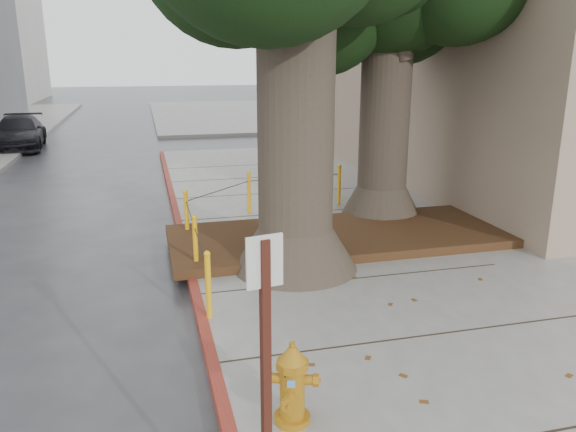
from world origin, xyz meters
The scene contains 12 objects.
ground centered at (0.00, 0.00, 0.00)m, with size 140.00×140.00×0.00m, color #28282B.
sidewalk_far centered at (6.00, 30.00, 0.07)m, with size 16.00×20.00×0.15m, color slate.
curb_red centered at (-2.00, 2.50, 0.07)m, with size 0.14×26.00×0.16m, color maroon.
planter_bed centered at (0.90, 3.90, 0.23)m, with size 6.40×2.60×0.16m, color black.
building_side_white centered at (16.00, 26.00, 4.50)m, with size 10.00×10.00×9.00m, color silver.
building_side_grey centered at (22.00, 32.00, 6.00)m, with size 12.00×14.00×12.00m, color slate.
bollard_ring centered at (-0.87, 4.38, 0.66)m, with size 3.79×5.39×0.95m.
fire_hydrant centered at (-1.40, -1.25, 0.56)m, with size 0.45×0.45×0.84m.
signpost centered at (-1.95, -2.68, 1.49)m, with size 0.23×0.07×2.36m.
car_silver centered at (6.16, 17.09, 0.63)m, with size 1.50×3.72×1.27m, color #96969A.
car_red centered at (11.18, 18.34, 0.67)m, with size 1.42×4.08×1.35m, color maroon.
car_dark centered at (-7.40, 18.56, 0.64)m, with size 1.78×4.39×1.27m, color black.
Camera 1 is at (-2.59, -5.73, 3.51)m, focal length 35.00 mm.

